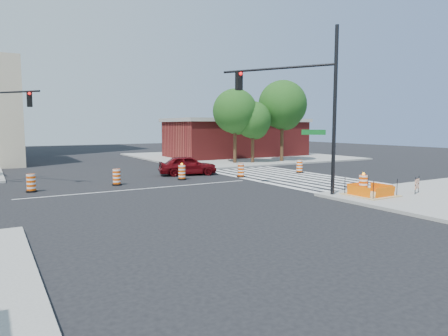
{
  "coord_description": "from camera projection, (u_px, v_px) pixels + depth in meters",
  "views": [
    {
      "loc": [
        -7.92,
        -22.64,
        3.71
      ],
      "look_at": [
        3.33,
        -3.72,
        1.4
      ],
      "focal_mm": 32.0,
      "sensor_mm": 36.0,
      "label": 1
    }
  ],
  "objects": [
    {
      "name": "ground",
      "position": [
        144.0,
        189.0,
        23.77
      ],
      "size": [
        120.0,
        120.0,
        0.0
      ],
      "primitive_type": "plane",
      "color": "black",
      "rests_on": "ground"
    },
    {
      "name": "sidewalk_ne",
      "position": [
        236.0,
        156.0,
        48.29
      ],
      "size": [
        22.0,
        22.0,
        0.15
      ],
      "primitive_type": "cube",
      "color": "gray",
      "rests_on": "ground"
    },
    {
      "name": "crosswalk_east",
      "position": [
        287.0,
        177.0,
        29.33
      ],
      "size": [
        6.75,
        13.5,
        0.01
      ],
      "color": "silver",
      "rests_on": "ground"
    },
    {
      "name": "lane_centerline",
      "position": [
        144.0,
        189.0,
        23.77
      ],
      "size": [
        14.0,
        0.12,
        0.01
      ],
      "primitive_type": "cube",
      "color": "silver",
      "rests_on": "ground"
    },
    {
      "name": "excavation_pit",
      "position": [
        370.0,
        194.0,
        20.62
      ],
      "size": [
        2.2,
        2.2,
        0.9
      ],
      "color": "tan",
      "rests_on": "ground"
    },
    {
      "name": "brick_storefront",
      "position": [
        237.0,
        138.0,
        48.06
      ],
      "size": [
        16.5,
        8.5,
        4.6
      ],
      "color": "maroon",
      "rests_on": "ground"
    },
    {
      "name": "red_coupe",
      "position": [
        188.0,
        165.0,
        30.35
      ],
      "size": [
        4.68,
        2.8,
        1.49
      ],
      "primitive_type": "imported",
      "rotation": [
        0.0,
        0.0,
        1.32
      ],
      "color": "#55070C",
      "rests_on": "ground"
    },
    {
      "name": "signal_pole_se",
      "position": [
        301.0,
        96.0,
        21.28
      ],
      "size": [
        3.45,
        5.72,
        8.65
      ],
      "rotation": [
        0.0,
        0.0,
        2.1
      ],
      "color": "black",
      "rests_on": "ground"
    },
    {
      "name": "pit_drum",
      "position": [
        363.0,
        184.0,
        21.37
      ],
      "size": [
        0.56,
        0.56,
        1.1
      ],
      "color": "black",
      "rests_on": "ground"
    },
    {
      "name": "barricade",
      "position": [
        417.0,
        184.0,
        21.18
      ],
      "size": [
        0.74,
        0.31,
        0.91
      ],
      "rotation": [
        0.0,
        0.0,
        0.36
      ],
      "color": "#E24904",
      "rests_on": "ground"
    },
    {
      "name": "tree_north_c",
      "position": [
        235.0,
        114.0,
        38.57
      ],
      "size": [
        4.31,
        4.31,
        7.32
      ],
      "color": "#382314",
      "rests_on": "ground"
    },
    {
      "name": "tree_north_d",
      "position": [
        253.0,
        122.0,
        38.97
      ],
      "size": [
        3.61,
        3.61,
        6.13
      ],
      "color": "#382314",
      "rests_on": "ground"
    },
    {
      "name": "tree_north_e",
      "position": [
        283.0,
        107.0,
        40.49
      ],
      "size": [
        4.91,
        4.91,
        8.35
      ],
      "color": "#382314",
      "rests_on": "ground"
    },
    {
      "name": "median_drum_1",
      "position": [
        31.0,
        184.0,
        22.51
      ],
      "size": [
        0.6,
        0.6,
        1.02
      ],
      "color": "black",
      "rests_on": "ground"
    },
    {
      "name": "median_drum_2",
      "position": [
        117.0,
        178.0,
        25.1
      ],
      "size": [
        0.6,
        0.6,
        1.02
      ],
      "color": "black",
      "rests_on": "ground"
    },
    {
      "name": "median_drum_3",
      "position": [
        182.0,
        173.0,
        27.64
      ],
      "size": [
        0.6,
        0.6,
        1.18
      ],
      "color": "black",
      "rests_on": "ground"
    },
    {
      "name": "median_drum_4",
      "position": [
        241.0,
        171.0,
        29.03
      ],
      "size": [
        0.6,
        0.6,
        1.02
      ],
      "color": "black",
      "rests_on": "ground"
    },
    {
      "name": "median_drum_5",
      "position": [
        300.0,
        167.0,
        31.73
      ],
      "size": [
        0.6,
        0.6,
        1.02
      ],
      "color": "black",
      "rests_on": "ground"
    }
  ]
}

